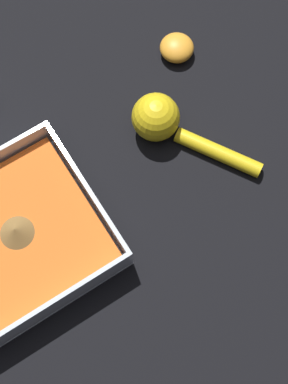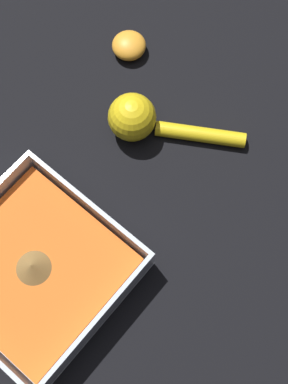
{
  "view_description": "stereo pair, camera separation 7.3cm",
  "coord_description": "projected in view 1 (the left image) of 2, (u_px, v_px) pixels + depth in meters",
  "views": [
    {
      "loc": [
        -0.23,
        -0.04,
        0.72
      ],
      "look_at": [
        -0.02,
        -0.17,
        0.03
      ],
      "focal_mm": 50.0,
      "sensor_mm": 36.0,
      "label": 1
    },
    {
      "loc": [
        -0.18,
        0.02,
        0.72
      ],
      "look_at": [
        -0.02,
        -0.17,
        0.03
      ],
      "focal_mm": 50.0,
      "sensor_mm": 36.0,
      "label": 2
    }
  ],
  "objects": [
    {
      "name": "lemon_half",
      "position": [
        177.0,
        48.0,
        0.83
      ],
      "size": [
        0.05,
        0.05,
        0.03
      ],
      "color": "orange",
      "rests_on": "ground_plane"
    },
    {
      "name": "ground_plane",
      "position": [
        32.0,
        247.0,
        0.74
      ],
      "size": [
        4.0,
        4.0,
        0.0
      ],
      "primitive_type": "plane",
      "color": "black"
    },
    {
      "name": "square_dish",
      "position": [
        20.0,
        236.0,
        0.72
      ],
      "size": [
        0.22,
        0.22,
        0.06
      ],
      "color": "silver",
      "rests_on": "ground_plane"
    },
    {
      "name": "lemon_squeezer",
      "position": [
        166.0,
        123.0,
        0.77
      ],
      "size": [
        0.18,
        0.13,
        0.07
      ],
      "rotation": [
        0.0,
        0.0,
        0.55
      ],
      "color": "yellow",
      "rests_on": "ground_plane"
    }
  ]
}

